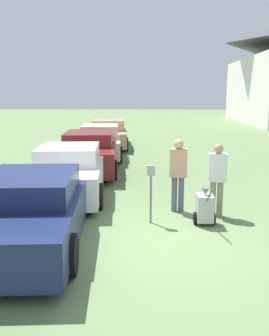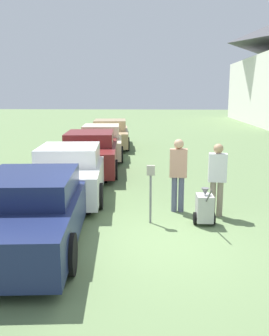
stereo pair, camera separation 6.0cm
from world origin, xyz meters
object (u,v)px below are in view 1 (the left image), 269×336
parked_car_navy (33,208)px  person_worker (178,170)px  parked_car_white (70,172)px  parked_car_tan (109,134)px  parking_meter (151,183)px  equipment_cart (205,208)px  parked_car_maroon (90,152)px  parked_car_cream (100,142)px  person_supervisor (217,175)px

parked_car_navy → person_worker: size_ratio=2.87×
person_worker → parked_car_white: bearing=-21.8°
parked_car_navy → parked_car_tan: size_ratio=1.01×
parked_car_white → parking_meter: bearing=-49.6°
equipment_cart → person_worker: bearing=119.2°
parked_car_maroon → parked_car_white: bearing=-95.0°
parked_car_cream → parked_car_tan: parked_car_cream is taller
parked_car_tan → parking_meter: (2.33, -12.09, 0.24)m
parked_car_cream → person_worker: (3.00, -7.85, 0.35)m
parked_car_navy → parked_car_cream: (0.00, 9.83, 0.03)m
parking_meter → equipment_cart: parking_meter is taller
parked_car_maroon → equipment_cart: 6.79m
parked_car_maroon → person_supervisor: 6.48m
person_supervisor → equipment_cart: (-0.36, -0.62, -0.61)m
parking_meter → person_supervisor: (1.56, 0.58, 0.07)m
parked_car_navy → parked_car_cream: bearing=85.0°
parked_car_tan → equipment_cart: (3.54, -12.14, -0.31)m
parked_car_cream → parking_meter: 9.04m
parked_car_tan → parked_car_white: bearing=-95.0°
parked_car_tan → person_supervisor: person_supervisor is taller
parked_car_cream → person_supervisor: bearing=-69.5°
parking_meter → person_supervisor: 1.67m
parked_car_white → person_supervisor: size_ratio=2.73×
parked_car_maroon → person_worker: (3.00, -4.86, 0.34)m
parked_car_navy → parked_car_tan: parked_car_tan is taller
parked_car_white → parked_car_cream: size_ratio=0.99×
parked_car_maroon → parked_car_cream: bearing=85.0°
parked_car_navy → parked_car_cream: size_ratio=1.08×
parked_car_navy → equipment_cart: (3.54, 1.05, -0.27)m
parked_car_navy → person_supervisor: person_supervisor is taller
parked_car_maroon → parking_meter: parked_car_maroon is taller
parked_car_maroon → person_supervisor: person_supervisor is taller
parked_car_tan → equipment_cart: 12.65m
parked_car_cream → equipment_cart: bearing=-73.0°
parked_car_white → person_worker: bearing=-30.4°
parked_car_cream → person_supervisor: person_supervisor is taller
parked_car_maroon → parked_car_cream: 2.99m
parked_car_white → parked_car_cream: 6.43m
parked_car_white → parked_car_maroon: (0.00, 3.44, 0.02)m
parked_car_cream → person_worker: bearing=-74.1°
parked_car_tan → equipment_cart: size_ratio=5.15×
parked_car_white → parked_car_cream: (0.00, 6.43, 0.01)m
person_supervisor → parked_car_navy: bearing=28.2°
parked_car_maroon → parked_car_navy: bearing=-95.0°
parking_meter → parked_car_white: bearing=135.5°
parked_car_white → person_worker: (3.00, -1.42, 0.36)m
parking_meter → person_supervisor: size_ratio=0.76×
parked_car_cream → person_supervisor: 9.04m
parked_car_cream → parked_car_navy: bearing=-95.0°
parked_car_white → person_supervisor: 4.27m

